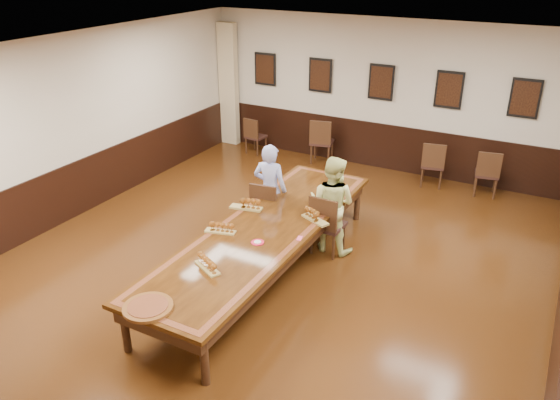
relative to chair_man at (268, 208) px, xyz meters
The scene contains 23 objects.
floor 1.31m from the chair_man, 63.20° to the right, with size 8.00×10.00×0.02m, color black.
ceiling 2.97m from the chair_man, 63.20° to the right, with size 8.00×10.00×0.02m, color white.
wall_back 4.12m from the chair_man, 82.14° to the left, with size 8.00×0.02×3.20m, color beige.
wall_left 3.79m from the chair_man, 162.77° to the right, with size 0.02×10.00×3.20m, color beige.
chair_man is the anchor object (origin of this frame).
chair_woman 1.13m from the chair_man, ahead, with size 0.48×0.52×1.01m, color black, non-canonical shape.
spare_chair_a 4.07m from the chair_man, 123.65° to the left, with size 0.41×0.44×0.87m, color black, non-canonical shape.
spare_chair_b 3.63m from the chair_man, 100.03° to the left, with size 0.48×0.53×1.03m, color black, non-canonical shape.
spare_chair_c 3.93m from the chair_man, 61.07° to the left, with size 0.45×0.49×0.95m, color black, non-canonical shape.
spare_chair_d 4.56m from the chair_man, 49.69° to the left, with size 0.44×0.48×0.94m, color black, non-canonical shape.
person_man 0.31m from the chair_man, 97.33° to the left, with size 0.58×0.38×1.58m, color #5363D0.
person_woman 1.17m from the chair_man, ahead, with size 0.79×0.61×1.59m, color #DFE48E.
pink_phone 1.61m from the chair_man, 44.03° to the right, with size 0.06×0.13×0.01m, color #FF5482.
curtain 5.02m from the chair_man, 130.58° to the left, with size 0.45×0.18×2.90m, color tan.
wainscoting 1.20m from the chair_man, 63.20° to the right, with size 8.00×10.00×1.00m.
conference_table 1.21m from the chair_man, 63.20° to the right, with size 1.40×5.00×0.76m.
posters 4.15m from the chair_man, 82.00° to the left, with size 6.14×0.04×0.74m.
flight_a 0.73m from the chair_man, 89.18° to the right, with size 0.53×0.25×0.19m.
flight_b 1.23m from the chair_man, 24.98° to the right, with size 0.49×0.33×0.18m.
flight_c 1.52m from the chair_man, 87.40° to the right, with size 0.46×0.24×0.17m.
flight_d 2.44m from the chair_man, 78.87° to the right, with size 0.47×0.33×0.17m.
red_plate_grp 1.67m from the chair_man, 65.29° to the right, with size 0.18×0.18×0.02m.
carved_platter 3.41m from the chair_man, 83.86° to the right, with size 0.69×0.69×0.05m.
Camera 1 is at (3.56, -6.06, 4.48)m, focal length 35.00 mm.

